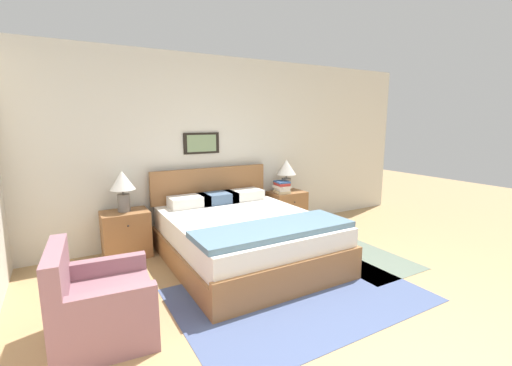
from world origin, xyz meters
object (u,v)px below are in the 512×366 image
object	(u,v)px
table_lamp_near_window	(123,185)
table_lamp_by_door	(286,170)
bed	(244,236)
armchair	(99,307)
nightstand_by_door	(287,209)
nightstand_near_window	(126,234)

from	to	relation	value
table_lamp_near_window	table_lamp_by_door	xyz separation A→B (m)	(2.44, 0.00, 0.00)
bed	armchair	world-z (taller)	bed
table_lamp_near_window	table_lamp_by_door	distance (m)	2.44
armchair	table_lamp_by_door	bearing A→B (deg)	124.53
armchair	table_lamp_near_window	world-z (taller)	table_lamp_near_window
armchair	table_lamp_near_window	size ratio (longest dim) A/B	1.56
bed	nightstand_by_door	xyz separation A→B (m)	(1.22, 0.84, -0.02)
nightstand_near_window	table_lamp_near_window	xyz separation A→B (m)	(0.00, 0.01, 0.63)
nightstand_by_door	table_lamp_near_window	xyz separation A→B (m)	(-2.45, 0.01, 0.63)
nightstand_by_door	table_lamp_near_window	distance (m)	2.53
nightstand_by_door	table_lamp_by_door	size ratio (longest dim) A/B	1.15
armchair	table_lamp_by_door	size ratio (longest dim) A/B	1.56
bed	nightstand_near_window	distance (m)	1.49
bed	armchair	distance (m)	1.88
armchair	bed	bearing A→B (deg)	120.29
armchair	nightstand_near_window	xyz separation A→B (m)	(0.47, 1.65, 0.02)
table_lamp_near_window	bed	bearing A→B (deg)	-34.96
nightstand_near_window	table_lamp_near_window	world-z (taller)	table_lamp_near_window
armchair	nightstand_by_door	distance (m)	3.35
bed	nightstand_by_door	world-z (taller)	bed
armchair	nightstand_near_window	world-z (taller)	armchair
armchair	nightstand_near_window	size ratio (longest dim) A/B	1.36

